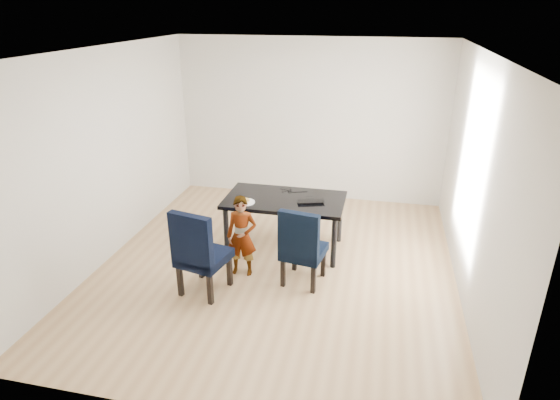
% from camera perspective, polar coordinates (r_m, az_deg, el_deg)
% --- Properties ---
extents(floor, '(4.50, 5.00, 0.01)m').
position_cam_1_polar(floor, '(6.19, -0.41, -8.03)').
color(floor, tan).
rests_on(floor, ground).
extents(ceiling, '(4.50, 5.00, 0.01)m').
position_cam_1_polar(ceiling, '(5.33, -0.49, 17.85)').
color(ceiling, white).
rests_on(ceiling, wall_back).
extents(wall_back, '(4.50, 0.01, 2.70)m').
position_cam_1_polar(wall_back, '(7.98, 3.64, 9.62)').
color(wall_back, silver).
rests_on(wall_back, ground).
extents(wall_front, '(4.50, 0.01, 2.70)m').
position_cam_1_polar(wall_front, '(3.44, -9.94, -9.41)').
color(wall_front, silver).
rests_on(wall_front, ground).
extents(wall_left, '(0.01, 5.00, 2.70)m').
position_cam_1_polar(wall_left, '(6.48, -20.35, 5.09)').
color(wall_left, silver).
rests_on(wall_left, ground).
extents(wall_right, '(0.01, 5.00, 2.70)m').
position_cam_1_polar(wall_right, '(5.59, 22.74, 2.01)').
color(wall_right, silver).
rests_on(wall_right, ground).
extents(dining_table, '(1.60, 0.90, 0.75)m').
position_cam_1_polar(dining_table, '(6.44, 0.58, -2.89)').
color(dining_table, black).
rests_on(dining_table, floor).
extents(chair_left, '(0.62, 0.64, 1.08)m').
position_cam_1_polar(chair_left, '(5.50, -9.31, -6.05)').
color(chair_left, black).
rests_on(chair_left, floor).
extents(chair_right, '(0.56, 0.58, 1.01)m').
position_cam_1_polar(chair_right, '(5.63, 2.96, -5.45)').
color(chair_right, black).
rests_on(chair_right, floor).
extents(child, '(0.39, 0.27, 1.04)m').
position_cam_1_polar(child, '(5.80, -4.68, -4.42)').
color(child, red).
rests_on(child, floor).
extents(plate, '(0.29, 0.29, 0.01)m').
position_cam_1_polar(plate, '(6.17, -4.21, -0.25)').
color(plate, white).
rests_on(plate, dining_table).
extents(sandwich, '(0.14, 0.07, 0.05)m').
position_cam_1_polar(sandwich, '(6.16, -4.30, 0.05)').
color(sandwich, gold).
rests_on(sandwich, plate).
extents(laptop, '(0.40, 0.32, 0.03)m').
position_cam_1_polar(laptop, '(6.20, 3.71, -0.03)').
color(laptop, black).
rests_on(laptop, dining_table).
extents(cable_tangle, '(0.18, 0.18, 0.01)m').
position_cam_1_polar(cable_tangle, '(6.51, 0.83, 1.04)').
color(cable_tangle, black).
rests_on(cable_tangle, dining_table).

